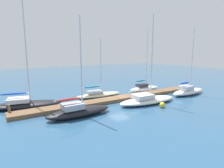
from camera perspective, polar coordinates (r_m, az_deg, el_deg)
ground_plane at (r=26.66m, az=2.32°, el=-4.87°), size 120.00×120.00×0.00m
dock_pier at (r=26.60m, az=2.32°, el=-4.41°), size 28.13×1.97×0.44m
dock_piling_near_end at (r=22.86m, az=-28.71°, el=-7.05°), size 0.28×0.28×1.26m
dock_piling_far_end at (r=35.46m, az=21.59°, el=-0.79°), size 0.28×0.28×1.26m
sailboat_0 at (r=25.22m, az=-24.78°, el=-5.30°), size 8.68×4.53×13.47m
sailboat_1 at (r=20.38m, az=-10.17°, el=-7.94°), size 7.11×2.27×10.34m
sailboat_2 at (r=28.36m, az=-4.16°, el=-3.00°), size 7.28×2.35×8.62m
sailboat_3 at (r=25.28m, az=10.65°, el=-4.60°), size 8.66×3.27×11.40m
sailboat_4 at (r=32.99m, az=9.74°, el=-1.05°), size 6.08×1.86×10.48m
sailboat_5 at (r=32.12m, az=22.09°, el=-1.89°), size 7.24×2.49×10.36m
mooring_buoy_yellow at (r=23.89m, az=15.01°, el=-6.15°), size 0.67×0.67×0.67m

